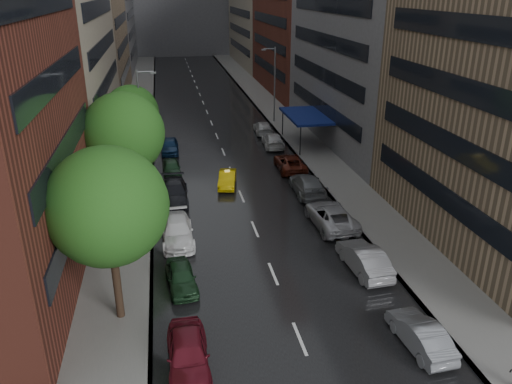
% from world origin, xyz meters
% --- Properties ---
extents(road, '(14.00, 140.00, 0.01)m').
position_xyz_m(road, '(0.00, 50.00, 0.01)').
color(road, black).
rests_on(road, ground).
extents(sidewalk_left, '(4.00, 140.00, 0.15)m').
position_xyz_m(sidewalk_left, '(-9.00, 50.00, 0.07)').
color(sidewalk_left, gray).
rests_on(sidewalk_left, ground).
extents(sidewalk_right, '(4.00, 140.00, 0.15)m').
position_xyz_m(sidewalk_right, '(9.00, 50.00, 0.07)').
color(sidewalk_right, gray).
rests_on(sidewalk_right, ground).
extents(tree_near, '(5.75, 5.75, 9.16)m').
position_xyz_m(tree_near, '(-8.60, 7.27, 6.27)').
color(tree_near, '#382619').
rests_on(tree_near, ground).
extents(tree_mid, '(5.75, 5.75, 9.16)m').
position_xyz_m(tree_mid, '(-8.60, 20.12, 6.27)').
color(tree_mid, '#382619').
rests_on(tree_mid, ground).
extents(tree_far, '(4.89, 4.89, 7.79)m').
position_xyz_m(tree_far, '(-8.60, 30.42, 5.33)').
color(tree_far, '#382619').
rests_on(tree_far, ground).
extents(taxi, '(2.11, 4.12, 1.30)m').
position_xyz_m(taxi, '(-0.82, 24.49, 0.65)').
color(taxi, yellow).
rests_on(taxi, ground).
extents(parked_cars_left, '(2.26, 36.22, 1.56)m').
position_xyz_m(parked_cars_left, '(-5.40, 18.42, 0.74)').
color(parked_cars_left, maroon).
rests_on(parked_cars_left, ground).
extents(parked_cars_right, '(2.79, 42.30, 1.60)m').
position_xyz_m(parked_cars_right, '(5.40, 22.08, 0.75)').
color(parked_cars_right, slate).
rests_on(parked_cars_right, ground).
extents(street_lamp_left, '(1.74, 0.22, 9.00)m').
position_xyz_m(street_lamp_left, '(-7.72, 30.00, 4.89)').
color(street_lamp_left, gray).
rests_on(street_lamp_left, sidewalk_left).
extents(street_lamp_right, '(1.74, 0.22, 9.00)m').
position_xyz_m(street_lamp_right, '(7.72, 45.00, 4.89)').
color(street_lamp_right, gray).
rests_on(street_lamp_right, sidewalk_right).
extents(awning, '(4.00, 8.00, 3.12)m').
position_xyz_m(awning, '(8.98, 35.00, 3.13)').
color(awning, navy).
rests_on(awning, sidewalk_right).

